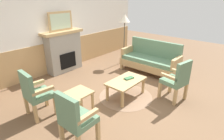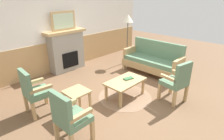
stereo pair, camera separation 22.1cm
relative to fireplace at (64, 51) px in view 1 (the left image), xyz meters
name	(u,v)px [view 1 (the left image)]	position (x,y,z in m)	size (l,w,h in m)	color
ground_plane	(123,94)	(0.00, -2.35, -0.65)	(14.00, 14.00, 0.00)	brown
wall_back	(57,29)	(0.00, 0.25, 0.66)	(7.20, 0.14, 2.70)	white
fireplace	(64,51)	(0.00, 0.00, 0.00)	(1.30, 0.44, 1.28)	gray
framed_picture	(61,21)	(0.00, 0.00, 0.91)	(0.80, 0.04, 0.56)	tan
couch	(150,60)	(1.64, -2.15, -0.26)	(0.70, 1.80, 0.98)	tan
coffee_table	(126,82)	(-0.05, -2.48, -0.27)	(0.96, 0.56, 0.44)	tan
round_rug	(126,96)	(-0.05, -2.48, -0.65)	(1.28, 1.28, 0.01)	#896B51
book_on_table	(129,78)	(0.06, -2.48, -0.20)	(0.23, 0.12, 0.03)	#33663D
armchair_near_fireplace	(35,92)	(-1.81, -1.57, -0.11)	(0.51, 0.51, 0.98)	tan
armchair_by_window_left	(75,118)	(-1.81, -2.80, -0.11)	(0.49, 0.49, 0.98)	tan
armchair_front_left	(177,79)	(0.59, -3.43, -0.11)	(0.56, 0.56, 0.98)	tan
side_table	(79,97)	(-1.25, -2.23, -0.22)	(0.44, 0.44, 0.55)	tan
floor_lamp_by_couch	(125,21)	(1.84, -0.97, 0.80)	(0.36, 0.36, 1.68)	#332D28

